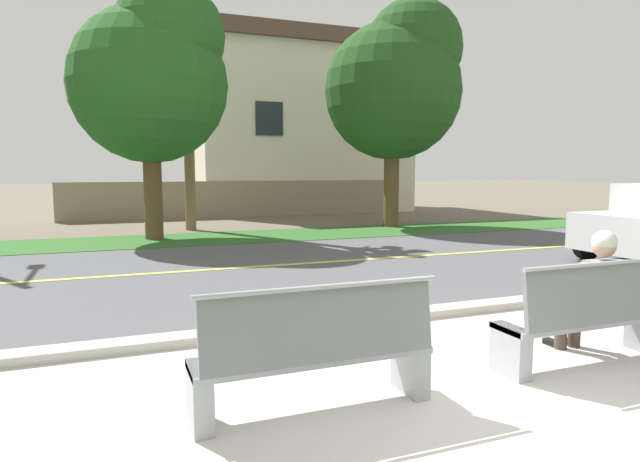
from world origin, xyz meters
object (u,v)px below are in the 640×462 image
Objects in this scene: bench_right at (590,318)px; seated_person_grey at (593,289)px; shade_tree_left at (154,73)px; shade_tree_centre at (398,81)px; bench_left at (316,354)px.

seated_person_grey reaches higher than bench_right.
bench_right is 0.35m from seated_person_grey.
shade_tree_left is at bearing 104.68° from bench_right.
seated_person_grey is (0.21, 0.17, 0.22)m from bench_right.
seated_person_grey is 0.18× the size of shade_tree_centre.
shade_tree_left is (-2.89, 11.03, 3.81)m from bench_right.
bench_left and bench_right have the same top height.
bench_left is 0.26× the size of shade_tree_centre.
seated_person_grey is at bearing 3.36° from bench_left.
shade_tree_centre reaches higher than bench_left.
seated_person_grey is 11.85m from shade_tree_left.
bench_left is 1.00× the size of bench_right.
shade_tree_centre is (7.15, 11.57, 4.13)m from bench_left.
bench_right is 1.46× the size of seated_person_grey.
bench_left is 2.92m from seated_person_grey.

